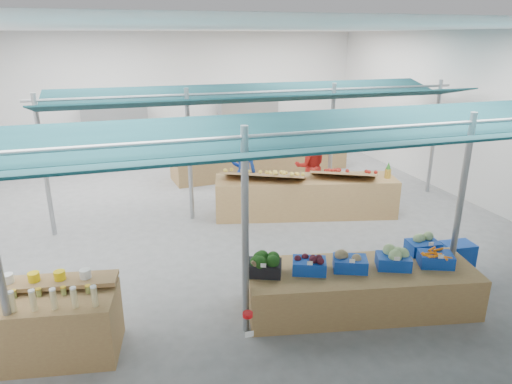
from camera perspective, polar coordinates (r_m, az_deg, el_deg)
The scene contains 24 objects.
floor at distance 10.56m, azimuth -2.11°, elevation -3.64°, with size 13.00×13.00×0.00m, color slate.
hall at distance 11.23m, azimuth -4.27°, elevation 11.70°, with size 13.00×13.00×13.00m.
pole_grid at distance 8.64m, azimuth 5.67°, elevation 3.80°, with size 10.00×4.60×3.00m.
awnings at distance 8.44m, azimuth 5.88°, elevation 10.16°, with size 9.50×7.08×0.30m.
back_shelving_left at distance 15.71m, azimuth -17.03°, elevation 6.92°, with size 2.00×0.50×2.00m, color #B23F33.
back_shelving_right at distance 16.36m, azimuth -0.97°, elevation 8.20°, with size 2.00×0.50×2.00m, color #B23F33.
bottle_shelf at distance 6.85m, azimuth -25.29°, elevation -14.64°, with size 2.09×1.46×1.15m.
veg_counter at distance 7.41m, azimuth 12.91°, elevation -11.66°, with size 3.49×1.16×0.68m, color olive.
fruit_counter at distance 10.85m, azimuth 6.18°, elevation -0.55°, with size 4.21×1.00×0.90m, color olive.
far_counter at distance 14.10m, azimuth 0.70°, elevation 4.33°, with size 5.49×1.10×0.99m, color olive.
crate_stack at distance 8.85m, azimuth 23.74°, elevation -7.76°, with size 0.53×0.37×0.64m, color #0F3CAA.
vendor_left at distance 11.33m, azimuth -1.55°, elevation 2.48°, with size 0.61×0.40×1.69m, color #173A9B.
vendor_right at distance 11.93m, azimuth 6.81°, elevation 3.20°, with size 0.82×0.64×1.69m, color #A51814.
crate_broccoli at distance 6.85m, azimuth 1.07°, elevation -9.06°, with size 0.60×0.52×0.35m.
crate_beets at distance 6.97m, azimuth 6.68°, elevation -8.91°, with size 0.60×0.52×0.29m.
crate_celeriac at distance 7.12m, azimuth 11.70°, elevation -8.45°, with size 0.60×0.52×0.31m.
crate_cabbage at distance 7.34m, azimuth 16.82°, elevation -7.91°, with size 0.60×0.52×0.35m.
crate_carrots at distance 7.65m, azimuth 21.54°, elevation -7.76°, with size 0.60×0.52×0.29m.
sparrow at distance 6.69m, azimuth -0.13°, elevation -8.94°, with size 0.12×0.09×0.11m.
pole_ribbon at distance 5.29m, azimuth -1.03°, elevation -15.29°, with size 0.12×0.12×0.28m.
apple_heap_yellow at distance 10.45m, azimuth 0.95°, elevation 2.34°, with size 2.01×1.51×0.27m.
apple_heap_red at distance 10.75m, azimuth 10.88°, elevation 2.47°, with size 1.65×1.32×0.27m.
pineapple at distance 11.05m, azimuth 16.19°, elevation 2.59°, with size 0.14×0.14×0.39m.
crate_extra at distance 7.98m, azimuth 20.17°, elevation -6.17°, with size 0.54×0.43×0.32m.
Camera 1 is at (-2.54, -9.41, 4.06)m, focal length 32.00 mm.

